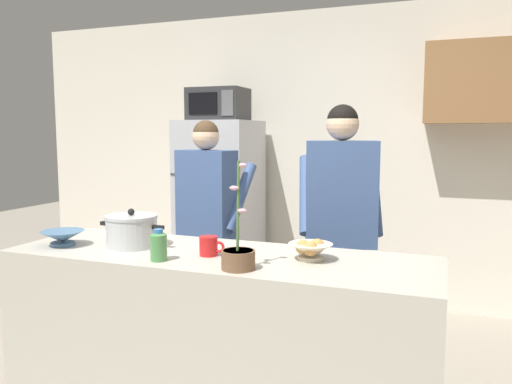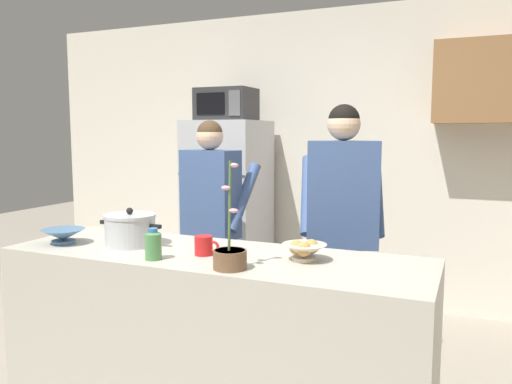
{
  "view_description": "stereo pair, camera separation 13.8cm",
  "coord_description": "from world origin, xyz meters",
  "px_view_note": "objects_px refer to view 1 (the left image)",
  "views": [
    {
      "loc": [
        1.06,
        -2.24,
        1.52
      ],
      "look_at": [
        0.0,
        0.55,
        1.17
      ],
      "focal_mm": 35.54,
      "sensor_mm": 36.0,
      "label": 1
    },
    {
      "loc": [
        1.18,
        -2.19,
        1.52
      ],
      "look_at": [
        0.0,
        0.55,
        1.17
      ],
      "focal_mm": 35.54,
      "sensor_mm": 36.0,
      "label": 2
    }
  ],
  "objects_px": {
    "refrigerator": "(220,212)",
    "bread_bowl": "(310,250)",
    "cooking_pot": "(132,231)",
    "empty_bowl": "(63,237)",
    "microwave": "(218,104)",
    "person_near_pot": "(208,207)",
    "coffee_mug": "(209,246)",
    "person_by_sink": "(341,208)",
    "bottle_near_edge": "(159,245)",
    "potted_orchid": "(238,255)"
  },
  "relations": [
    {
      "from": "bread_bowl",
      "to": "potted_orchid",
      "type": "bearing_deg",
      "value": -134.27
    },
    {
      "from": "microwave",
      "to": "potted_orchid",
      "type": "height_order",
      "value": "microwave"
    },
    {
      "from": "coffee_mug",
      "to": "empty_bowl",
      "type": "bearing_deg",
      "value": -174.63
    },
    {
      "from": "cooking_pot",
      "to": "empty_bowl",
      "type": "distance_m",
      "value": 0.38
    },
    {
      "from": "person_near_pot",
      "to": "potted_orchid",
      "type": "bearing_deg",
      "value": -58.24
    },
    {
      "from": "microwave",
      "to": "cooking_pot",
      "type": "distance_m",
      "value": 2.02
    },
    {
      "from": "bread_bowl",
      "to": "bottle_near_edge",
      "type": "height_order",
      "value": "bottle_near_edge"
    },
    {
      "from": "refrigerator",
      "to": "potted_orchid",
      "type": "distance_m",
      "value": 2.33
    },
    {
      "from": "refrigerator",
      "to": "potted_orchid",
      "type": "xyz_separation_m",
      "value": [
        1.05,
        -2.08,
        0.17
      ]
    },
    {
      "from": "empty_bowl",
      "to": "bottle_near_edge",
      "type": "bearing_deg",
      "value": -8.31
    },
    {
      "from": "person_near_pot",
      "to": "cooking_pot",
      "type": "bearing_deg",
      "value": -88.5
    },
    {
      "from": "coffee_mug",
      "to": "bread_bowl",
      "type": "bearing_deg",
      "value": 10.0
    },
    {
      "from": "person_by_sink",
      "to": "refrigerator",
      "type": "bearing_deg",
      "value": 141.76
    },
    {
      "from": "person_near_pot",
      "to": "bread_bowl",
      "type": "xyz_separation_m",
      "value": [
        0.99,
        -0.91,
        -0.03
      ]
    },
    {
      "from": "person_near_pot",
      "to": "bottle_near_edge",
      "type": "xyz_separation_m",
      "value": [
        0.32,
        -1.17,
        -0.0
      ]
    },
    {
      "from": "bottle_near_edge",
      "to": "bread_bowl",
      "type": "bearing_deg",
      "value": 21.21
    },
    {
      "from": "person_near_pot",
      "to": "bread_bowl",
      "type": "relative_size",
      "value": 7.58
    },
    {
      "from": "bread_bowl",
      "to": "bottle_near_edge",
      "type": "bearing_deg",
      "value": -158.79
    },
    {
      "from": "person_near_pot",
      "to": "empty_bowl",
      "type": "bearing_deg",
      "value": -107.18
    },
    {
      "from": "bottle_near_edge",
      "to": "potted_orchid",
      "type": "distance_m",
      "value": 0.41
    },
    {
      "from": "refrigerator",
      "to": "bread_bowl",
      "type": "bearing_deg",
      "value": -54.27
    },
    {
      "from": "refrigerator",
      "to": "coffee_mug",
      "type": "distance_m",
      "value": 2.07
    },
    {
      "from": "microwave",
      "to": "bottle_near_edge",
      "type": "relative_size",
      "value": 3.18
    },
    {
      "from": "person_near_pot",
      "to": "bread_bowl",
      "type": "height_order",
      "value": "person_near_pot"
    },
    {
      "from": "refrigerator",
      "to": "empty_bowl",
      "type": "distance_m",
      "value": 1.98
    },
    {
      "from": "microwave",
      "to": "bread_bowl",
      "type": "xyz_separation_m",
      "value": [
        1.3,
        -1.79,
        -0.8
      ]
    },
    {
      "from": "person_near_pot",
      "to": "cooking_pot",
      "type": "distance_m",
      "value": 0.96
    },
    {
      "from": "refrigerator",
      "to": "person_by_sink",
      "type": "height_order",
      "value": "person_by_sink"
    },
    {
      "from": "refrigerator",
      "to": "potted_orchid",
      "type": "bearing_deg",
      "value": -63.29
    },
    {
      "from": "person_by_sink",
      "to": "potted_orchid",
      "type": "bearing_deg",
      "value": -102.87
    },
    {
      "from": "coffee_mug",
      "to": "bottle_near_edge",
      "type": "height_order",
      "value": "bottle_near_edge"
    },
    {
      "from": "person_near_pot",
      "to": "coffee_mug",
      "type": "height_order",
      "value": "person_near_pot"
    },
    {
      "from": "person_by_sink",
      "to": "bottle_near_edge",
      "type": "height_order",
      "value": "person_by_sink"
    },
    {
      "from": "person_near_pot",
      "to": "coffee_mug",
      "type": "xyz_separation_m",
      "value": [
        0.5,
        -1.0,
        -0.03
      ]
    },
    {
      "from": "refrigerator",
      "to": "potted_orchid",
      "type": "height_order",
      "value": "refrigerator"
    },
    {
      "from": "empty_bowl",
      "to": "bottle_near_edge",
      "type": "relative_size",
      "value": 1.52
    },
    {
      "from": "person_by_sink",
      "to": "cooking_pot",
      "type": "bearing_deg",
      "value": -138.15
    },
    {
      "from": "cooking_pot",
      "to": "bottle_near_edge",
      "type": "height_order",
      "value": "cooking_pot"
    },
    {
      "from": "person_by_sink",
      "to": "bread_bowl",
      "type": "bearing_deg",
      "value": -88.87
    },
    {
      "from": "cooking_pot",
      "to": "person_near_pot",
      "type": "bearing_deg",
      "value": 91.5
    },
    {
      "from": "person_by_sink",
      "to": "coffee_mug",
      "type": "height_order",
      "value": "person_by_sink"
    },
    {
      "from": "microwave",
      "to": "person_near_pot",
      "type": "distance_m",
      "value": 1.21
    },
    {
      "from": "bread_bowl",
      "to": "cooking_pot",
      "type": "bearing_deg",
      "value": -177.07
    },
    {
      "from": "empty_bowl",
      "to": "cooking_pot",
      "type": "bearing_deg",
      "value": 17.84
    },
    {
      "from": "cooking_pot",
      "to": "bottle_near_edge",
      "type": "relative_size",
      "value": 2.56
    },
    {
      "from": "bread_bowl",
      "to": "potted_orchid",
      "type": "distance_m",
      "value": 0.37
    },
    {
      "from": "cooking_pot",
      "to": "empty_bowl",
      "type": "height_order",
      "value": "cooking_pot"
    },
    {
      "from": "refrigerator",
      "to": "microwave",
      "type": "bearing_deg",
      "value": -89.93
    },
    {
      "from": "potted_orchid",
      "to": "bread_bowl",
      "type": "bearing_deg",
      "value": 45.73
    },
    {
      "from": "refrigerator",
      "to": "bread_bowl",
      "type": "relative_size",
      "value": 7.67
    }
  ]
}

